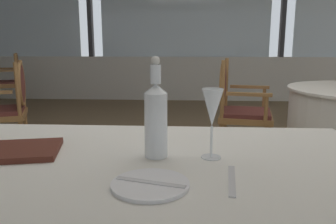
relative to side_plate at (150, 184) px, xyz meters
The scene contains 11 objects.
ground_plane 1.62m from the side_plate, 88.55° to the left, with size 15.08×15.08×0.00m, color #756047.
window_wall_far 5.80m from the side_plate, 89.64° to the left, with size 11.60×0.14×2.72m.
side_plate is the anchor object (origin of this frame).
butter_knife 0.01m from the side_plate, behind, with size 0.19×0.02×0.00m, color silver.
dinner_fork 0.22m from the side_plate, 12.03° to the left, with size 0.21×0.02×0.00m, color silver.
water_bottle 0.27m from the side_plate, 91.58° to the left, with size 0.07×0.07×0.33m.
wine_glass 0.33m from the side_plate, 53.40° to the left, with size 0.07×0.07×0.23m.
menu_book 0.53m from the side_plate, 153.86° to the left, with size 0.28×0.22×0.02m, color #512319.
dining_chair_0_2 2.68m from the side_plate, 126.00° to the left, with size 0.59×0.63×0.94m.
dining_chair_1_0 2.28m from the side_plate, 76.26° to the left, with size 0.54×0.59×0.96m.
dining_chair_2_0 5.16m from the side_plate, 122.09° to the left, with size 0.61×0.64×0.95m.
Camera 1 is at (0.06, -2.25, 1.09)m, focal length 35.79 mm.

